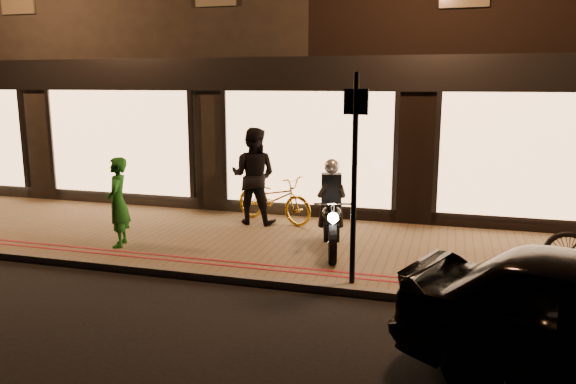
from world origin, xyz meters
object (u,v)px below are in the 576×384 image
(motorcycle, at_px, (331,216))
(sign_post, at_px, (354,169))
(bicycle_gold, at_px, (274,198))
(person_green, at_px, (118,202))

(motorcycle, relative_size, sign_post, 0.64)
(motorcycle, distance_m, bicycle_gold, 2.32)
(sign_post, xyz_separation_m, person_green, (-4.29, 0.71, -0.88))
(motorcycle, bearing_deg, person_green, 177.46)
(bicycle_gold, bearing_deg, person_green, 160.05)
(sign_post, bearing_deg, bicycle_gold, 124.81)
(bicycle_gold, relative_size, person_green, 1.19)
(motorcycle, distance_m, person_green, 3.75)
(bicycle_gold, height_order, person_green, person_green)
(sign_post, bearing_deg, motorcycle, 113.18)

